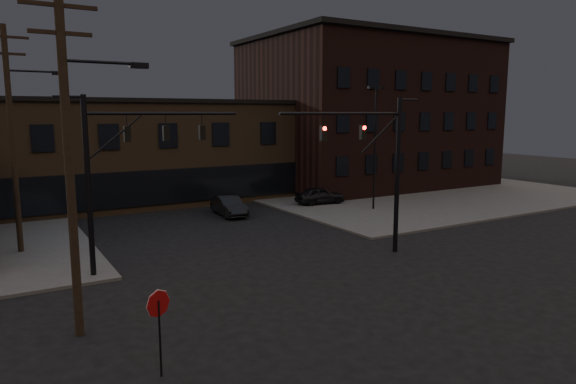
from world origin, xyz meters
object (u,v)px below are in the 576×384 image
(parked_car_lot_a, at_px, (320,195))
(traffic_signal_near, at_px, (381,159))
(traffic_signal_far, at_px, (118,164))
(parked_car_lot_b, at_px, (401,183))
(car_crossing, at_px, (229,206))
(stop_sign, at_px, (159,313))

(parked_car_lot_a, bearing_deg, traffic_signal_near, 164.48)
(traffic_signal_far, distance_m, parked_car_lot_a, 20.51)
(traffic_signal_far, bearing_deg, parked_car_lot_b, 23.58)
(car_crossing, bearing_deg, parked_car_lot_b, 11.74)
(parked_car_lot_a, xyz_separation_m, parked_car_lot_b, (10.90, 2.54, -0.06))
(traffic_signal_far, relative_size, parked_car_lot_a, 2.03)
(parked_car_lot_a, relative_size, car_crossing, 0.93)
(traffic_signal_far, distance_m, parked_car_lot_b, 31.27)
(traffic_signal_near, distance_m, car_crossing, 14.22)
(traffic_signal_near, height_order, stop_sign, traffic_signal_near)
(parked_car_lot_b, bearing_deg, car_crossing, 107.89)
(stop_sign, bearing_deg, car_crossing, 61.10)
(stop_sign, distance_m, parked_car_lot_b, 37.18)
(stop_sign, relative_size, car_crossing, 0.58)
(traffic_signal_near, xyz_separation_m, parked_car_lot_b, (16.32, 15.89, -4.17))
(traffic_signal_near, bearing_deg, car_crossing, 100.20)
(traffic_signal_far, bearing_deg, stop_sign, -97.32)
(stop_sign, relative_size, parked_car_lot_b, 0.59)
(traffic_signal_near, height_order, parked_car_lot_a, traffic_signal_near)
(traffic_signal_far, height_order, parked_car_lot_b, traffic_signal_far)
(parked_car_lot_b, bearing_deg, traffic_signal_near, 144.44)
(traffic_signal_near, xyz_separation_m, traffic_signal_far, (-12.07, 3.50, 0.08))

